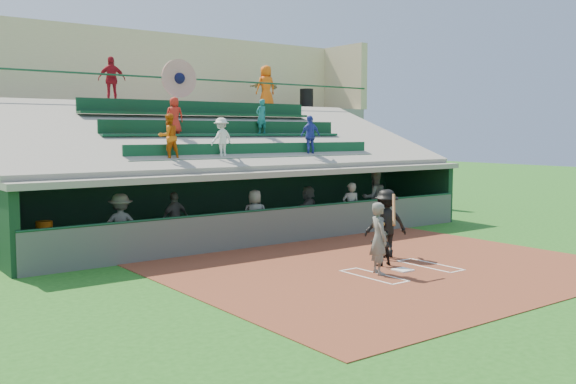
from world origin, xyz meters
TOP-DOWN VIEW (x-y plane):
  - ground at (0.00, 0.00)m, footprint 100.00×100.00m
  - dirt_slab at (0.00, 0.50)m, footprint 11.00×9.00m
  - home_plate at (0.00, 0.00)m, footprint 0.43×0.43m
  - batters_box_chalk at (0.00, 0.00)m, footprint 2.65×1.85m
  - dugout_floor at (0.00, 6.75)m, footprint 16.00×3.50m
  - concourse_slab at (0.00, 13.50)m, footprint 20.00×3.00m
  - grandstand at (-0.01, 10.51)m, footprint 20.40×10.40m
  - batter_at_plate at (-0.77, 0.08)m, footprint 0.94×0.80m
  - catcher at (-0.02, 0.78)m, footprint 0.63×0.51m
  - home_umpire at (0.92, 1.51)m, footprint 1.40×1.12m
  - dugout_bench at (0.11, 7.89)m, footprint 12.92×4.98m
  - white_table at (-6.88, 6.47)m, footprint 0.81×0.66m
  - water_cooler at (-6.89, 6.55)m, footprint 0.44×0.44m
  - dugout_player_a at (-5.01, 5.87)m, footprint 1.31×1.05m
  - dugout_player_b at (-2.94, 6.69)m, footprint 1.01×0.56m
  - dugout_player_c at (-0.77, 5.53)m, footprint 0.97×0.84m
  - dugout_player_d at (2.04, 6.39)m, footprint 1.52×1.09m
  - dugout_player_e at (3.04, 5.27)m, footprint 0.73×0.60m
  - dugout_player_f at (5.04, 6.16)m, footprint 1.16×1.02m
  - trash_bin at (7.51, 13.38)m, footprint 0.64×0.64m
  - concourse_staff_a at (-2.62, 12.29)m, footprint 1.07×0.66m
  - concourse_staff_b at (4.80, 12.89)m, footprint 0.98×0.70m
  - concourse_staff_c at (5.01, 13.20)m, footprint 1.71×0.77m

SIDE VIEW (x-z plane):
  - ground at x=0.00m, z-range 0.00..0.00m
  - dirt_slab at x=0.00m, z-range 0.00..0.02m
  - dugout_floor at x=0.00m, z-range 0.00..0.04m
  - batters_box_chalk at x=0.00m, z-range 0.02..0.03m
  - home_plate at x=0.00m, z-range 0.02..0.05m
  - dugout_bench at x=0.11m, z-range 0.04..0.45m
  - white_table at x=-6.88m, z-range 0.04..0.68m
  - catcher at x=-0.02m, z-range 0.02..1.23m
  - dugout_player_d at x=2.04m, z-range 0.04..1.63m
  - dugout_player_b at x=-2.94m, z-range 0.04..1.67m
  - dugout_player_c at x=-0.77m, z-range 0.04..1.71m
  - water_cooler at x=-6.89m, z-range 0.68..1.12m
  - dugout_player_e at x=3.04m, z-range 0.04..1.76m
  - batter_at_plate at x=-0.77m, z-range -0.06..1.89m
  - dugout_player_a at x=-5.01m, z-range 0.04..1.80m
  - home_umpire at x=0.92m, z-range 0.02..1.91m
  - dugout_player_f at x=5.04m, z-range 0.04..2.04m
  - grandstand at x=-0.01m, z-range -1.64..6.16m
  - concourse_slab at x=0.00m, z-range 0.00..4.60m
  - trash_bin at x=7.51m, z-range 4.60..5.56m
  - concourse_staff_a at x=-2.62m, z-range 4.60..6.30m
  - concourse_staff_c at x=5.01m, z-range 4.60..6.37m
  - concourse_staff_b at x=4.80m, z-range 4.60..6.48m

